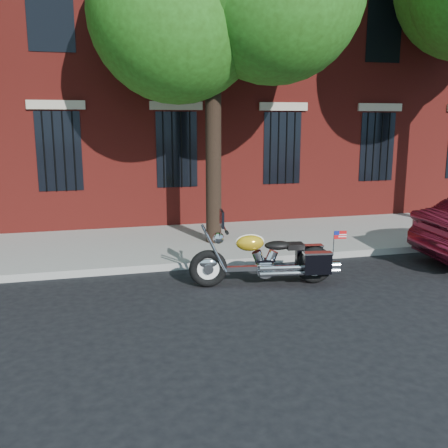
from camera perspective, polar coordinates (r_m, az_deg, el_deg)
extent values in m
plane|color=black|center=(9.05, -0.02, -7.35)|extent=(120.00, 120.00, 0.00)
cube|color=gray|center=(10.31, -1.94, -4.53)|extent=(40.00, 0.16, 0.15)
cube|color=gray|center=(12.09, -3.87, -2.12)|extent=(40.00, 3.60, 0.15)
cube|color=maroon|center=(18.72, -8.26, 20.92)|extent=(26.00, 10.00, 12.00)
cube|color=black|center=(13.59, -5.45, 8.45)|extent=(1.10, 0.14, 2.00)
cube|color=#B2A893|center=(13.54, -5.53, 13.31)|extent=(1.40, 0.20, 0.22)
cube|color=black|center=(13.82, -5.75, 22.67)|extent=(1.10, 0.14, 2.00)
cylinder|color=black|center=(13.51, -5.40, 8.43)|extent=(0.04, 0.04, 2.00)
cylinder|color=black|center=(11.50, -1.22, 9.43)|extent=(0.36, 0.36, 5.00)
torus|color=black|center=(9.00, -1.82, -5.11)|extent=(0.71, 0.25, 0.69)
torus|color=black|center=(9.36, 10.29, -4.63)|extent=(0.71, 0.25, 0.69)
cylinder|color=white|center=(9.00, -1.82, -5.11)|extent=(0.52, 0.13, 0.52)
cylinder|color=white|center=(9.36, 10.29, -4.63)|extent=(0.52, 0.13, 0.52)
ellipsoid|color=white|center=(8.97, -1.82, -4.48)|extent=(0.38, 0.18, 0.20)
ellipsoid|color=gold|center=(9.33, 10.32, -3.90)|extent=(0.38, 0.19, 0.20)
cube|color=white|center=(9.14, 4.36, -5.02)|extent=(1.55, 0.31, 0.08)
cylinder|color=white|center=(9.15, 4.68, -5.13)|extent=(0.35, 0.23, 0.33)
cylinder|color=white|center=(9.09, 8.12, -5.26)|extent=(1.29, 0.27, 0.09)
ellipsoid|color=gold|center=(8.97, 2.98, -2.16)|extent=(0.55, 0.36, 0.30)
ellipsoid|color=black|center=(9.08, 6.19, -2.44)|extent=(0.54, 0.36, 0.16)
cube|color=black|center=(9.57, 9.68, -3.54)|extent=(0.51, 0.23, 0.39)
cube|color=black|center=(9.07, 10.62, -4.42)|extent=(0.51, 0.23, 0.39)
cylinder|color=white|center=(8.84, 0.02, -0.42)|extent=(0.15, 0.80, 0.04)
sphere|color=white|center=(8.87, -0.64, -1.61)|extent=(0.23, 0.23, 0.21)
cube|color=black|center=(8.80, -0.24, 0.62)|extent=(0.10, 0.42, 0.29)
cube|color=red|center=(9.03, 13.14, -1.22)|extent=(0.23, 0.05, 0.14)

